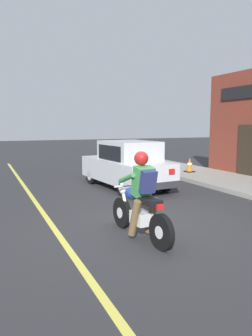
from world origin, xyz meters
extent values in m
plane|color=#2B2B2D|center=(0.00, 0.00, 0.00)|extent=(80.00, 80.00, 0.00)
cube|color=gray|center=(5.08, 3.00, 0.07)|extent=(2.60, 22.00, 0.14)
cube|color=#D1C64C|center=(-1.80, 3.00, 0.00)|extent=(0.12, 19.80, 0.01)
cube|color=#2D2319|center=(6.36, 3.96, 1.05)|extent=(0.04, 0.90, 2.10)
cylinder|color=black|center=(-0.50, 0.17, 0.31)|extent=(0.16, 0.63, 0.62)
cylinder|color=silver|center=(-0.50, 0.17, 0.31)|extent=(0.14, 0.23, 0.22)
cylinder|color=black|center=(-0.38, -1.22, 0.31)|extent=(0.16, 0.63, 0.62)
cylinder|color=silver|center=(-0.38, -1.22, 0.31)|extent=(0.14, 0.23, 0.22)
cube|color=silver|center=(-0.44, -0.58, 0.39)|extent=(0.31, 0.42, 0.24)
ellipsoid|color=#1E3899|center=(-0.46, -0.33, 0.80)|extent=(0.35, 0.54, 0.24)
cube|color=black|center=(-0.41, -0.81, 0.76)|extent=(0.31, 0.58, 0.10)
cylinder|color=silver|center=(-0.49, 0.07, 0.62)|extent=(0.10, 0.33, 0.68)
cylinder|color=silver|center=(-0.48, -0.05, 0.91)|extent=(0.56, 0.09, 0.04)
sphere|color=silver|center=(-0.50, 0.12, 0.79)|extent=(0.16, 0.16, 0.16)
cylinder|color=silver|center=(-0.24, -0.96, 0.29)|extent=(0.13, 0.55, 0.08)
cube|color=red|center=(-0.38, -1.17, 0.73)|extent=(0.12, 0.07, 0.08)
cylinder|color=brown|center=(-0.61, -0.66, 0.43)|extent=(0.17, 0.36, 0.71)
cylinder|color=brown|center=(-0.25, -0.63, 0.43)|extent=(0.17, 0.36, 0.71)
cube|color=#387F42|center=(-0.43, -0.63, 1.08)|extent=(0.37, 0.36, 0.57)
cylinder|color=#387F42|center=(-0.65, -0.41, 1.12)|extent=(0.14, 0.53, 0.26)
cylinder|color=#387F42|center=(-0.25, -0.37, 1.12)|extent=(0.14, 0.53, 0.26)
sphere|color=#A51919|center=(-0.44, -0.57, 1.49)|extent=(0.26, 0.26, 0.26)
cube|color=navy|center=(-0.42, -0.79, 1.10)|extent=(0.30, 0.26, 0.42)
cylinder|color=black|center=(0.47, 5.22, 0.30)|extent=(0.24, 0.61, 0.60)
cylinder|color=silver|center=(0.47, 5.22, 0.30)|extent=(0.23, 0.35, 0.33)
cylinder|color=black|center=(1.90, 5.35, 0.30)|extent=(0.24, 0.61, 0.60)
cylinder|color=silver|center=(1.90, 5.35, 0.30)|extent=(0.23, 0.35, 0.33)
cylinder|color=black|center=(0.69, 2.83, 0.30)|extent=(0.24, 0.61, 0.60)
cylinder|color=silver|center=(0.69, 2.83, 0.30)|extent=(0.23, 0.35, 0.33)
cylinder|color=black|center=(2.12, 2.96, 0.30)|extent=(0.24, 0.61, 0.60)
cylinder|color=silver|center=(2.12, 2.96, 0.30)|extent=(0.23, 0.35, 0.33)
cube|color=#B7BABF|center=(1.29, 4.09, 0.60)|extent=(1.98, 3.84, 0.70)
cube|color=#B7BABF|center=(1.32, 3.84, 1.24)|extent=(1.61, 2.03, 0.66)
cube|color=black|center=(1.24, 4.71, 1.19)|extent=(1.35, 0.47, 0.51)
cube|color=black|center=(0.60, 3.77, 1.22)|extent=(0.17, 1.52, 0.46)
cube|color=black|center=(2.04, 3.91, 1.22)|extent=(0.17, 1.52, 0.46)
cube|color=silver|center=(0.62, 5.89, 0.72)|extent=(0.24, 0.06, 0.14)
cube|color=red|center=(0.96, 2.19, 0.74)|extent=(0.20, 0.06, 0.16)
cube|color=silver|center=(1.63, 5.99, 0.72)|extent=(0.24, 0.06, 0.14)
cube|color=red|center=(1.97, 2.28, 0.74)|extent=(0.20, 0.06, 0.16)
cube|color=#28282B|center=(1.12, 5.91, 0.35)|extent=(1.61, 0.27, 0.20)
cube|color=#28282B|center=(1.46, 2.27, 0.35)|extent=(1.61, 0.27, 0.20)
cube|color=black|center=(4.81, 5.49, 0.16)|extent=(0.36, 0.36, 0.04)
cone|color=orange|center=(4.81, 5.49, 0.46)|extent=(0.28, 0.28, 0.56)
cylinder|color=white|center=(4.81, 5.49, 0.48)|extent=(0.20, 0.20, 0.08)
camera|label=1|loc=(-3.04, -5.82, 2.09)|focal=35.00mm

